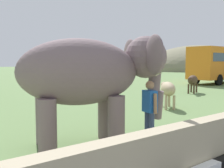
{
  "coord_description": "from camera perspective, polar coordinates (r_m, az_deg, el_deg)",
  "views": [
    {
      "loc": [
        -1.49,
        0.93,
        2.17
      ],
      "look_at": [
        2.64,
        6.22,
        1.6
      ],
      "focal_mm": 43.01,
      "sensor_mm": 36.0,
      "label": 1
    }
  ],
  "objects": [
    {
      "name": "hill_east",
      "position": [
        68.21,
        17.98,
        2.79
      ],
      "size": [
        29.54,
        23.63,
        12.02
      ],
      "color": "#777359",
      "rests_on": "ground_plane"
    },
    {
      "name": "bus_orange",
      "position": [
        29.21,
        22.61,
        4.31
      ],
      "size": [
        9.48,
        2.91,
        3.5
      ],
      "color": "orange",
      "rests_on": "ground_plane"
    },
    {
      "name": "cow_mid",
      "position": [
        19.04,
        16.76,
        0.73
      ],
      "size": [
        1.89,
        1.16,
        1.23
      ],
      "color": "#473323",
      "rests_on": "ground_plane"
    },
    {
      "name": "elephant",
      "position": [
        6.96,
        -4.09,
        2.29
      ],
      "size": [
        4.07,
        3.04,
        2.87
      ],
      "color": "slate",
      "rests_on": "ground_plane"
    },
    {
      "name": "person_handler",
      "position": [
        7.25,
        7.99,
        -5.08
      ],
      "size": [
        0.32,
        0.65,
        1.66
      ],
      "color": "navy",
      "rests_on": "ground_plane"
    },
    {
      "name": "cow_near",
      "position": [
        12.7,
        11.74,
        -1.13
      ],
      "size": [
        1.46,
        1.77,
        1.23
      ],
      "color": "tan",
      "rests_on": "ground_plane"
    },
    {
      "name": "barrier_parapet",
      "position": [
        4.93,
        10.61,
        -15.05
      ],
      "size": [
        28.0,
        0.36,
        1.0
      ],
      "primitive_type": "cube",
      "color": "tan",
      "rests_on": "ground_plane"
    }
  ]
}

